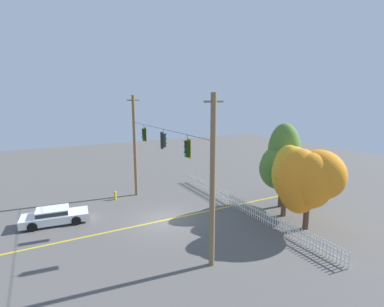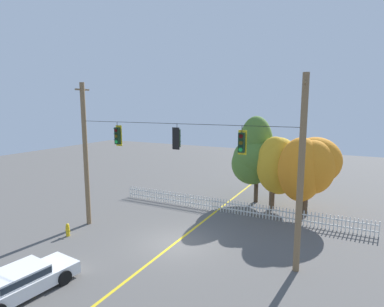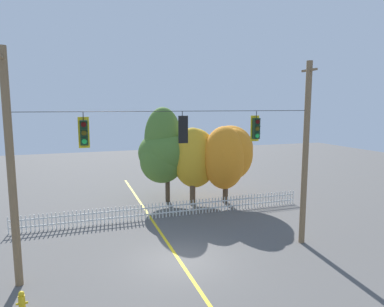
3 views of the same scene
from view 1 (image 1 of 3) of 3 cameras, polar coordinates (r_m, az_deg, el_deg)
The scene contains 12 objects.
ground at distance 22.22m, azimuth -5.51°, elevation -12.94°, with size 80.00×80.00×0.00m, color #565451.
lane_centerline_stripe at distance 22.22m, azimuth -5.51°, elevation -12.93°, with size 0.16×36.00×0.01m, color gold.
signal_support_span at distance 20.79m, azimuth -5.74°, elevation -1.06°, with size 13.56×1.10×9.22m.
traffic_signal_northbound_secondary at distance 24.23m, azimuth -9.37°, elevation 3.68°, with size 0.43×0.38×1.46m.
traffic_signal_westbound_side at distance 20.40m, azimuth -5.66°, elevation 2.60°, with size 0.43×0.38×1.39m.
traffic_signal_eastbound_side at distance 17.16m, azimuth -0.91°, elevation 0.96°, with size 0.43×0.38×1.44m.
white_picket_fence at distance 24.00m, azimuth 9.61°, elevation -9.94°, with size 18.53×0.06×0.98m.
autumn_maple_near_fence at distance 25.06m, azimuth 17.46°, elevation -1.58°, with size 4.04×3.97×6.96m.
autumn_maple_mid at distance 23.07m, azimuth 18.97°, elevation -3.70°, with size 3.31×2.91×5.52m.
autumn_oak_far_east at distance 20.91m, azimuth 22.08°, elevation -4.66°, with size 4.11×3.79×5.65m.
parked_car at distance 23.59m, azimuth -25.45°, elevation -10.95°, with size 2.30×4.66×1.15m.
fire_hydrant at distance 27.08m, azimuth -14.87°, elevation -7.96°, with size 0.38×0.22×0.79m.
Camera 1 is at (18.82, -7.76, 8.91)m, focal length 27.12 mm.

